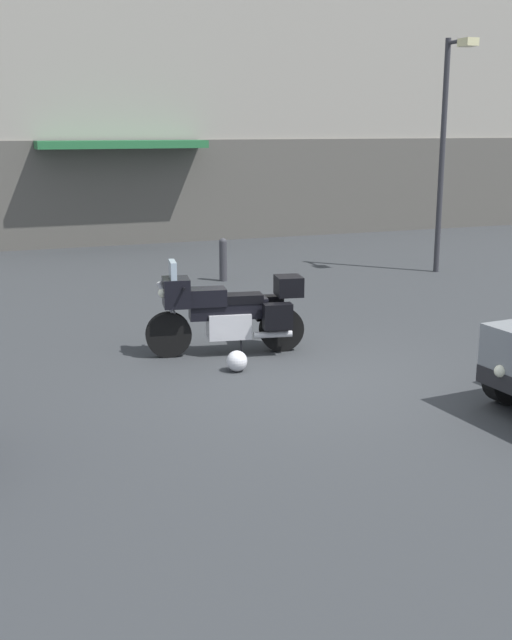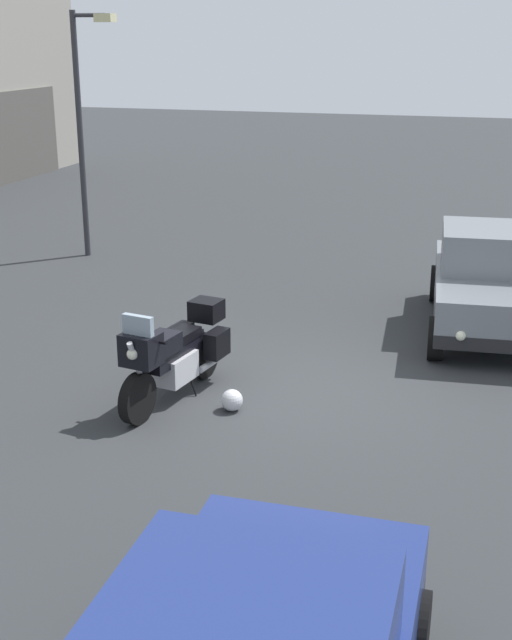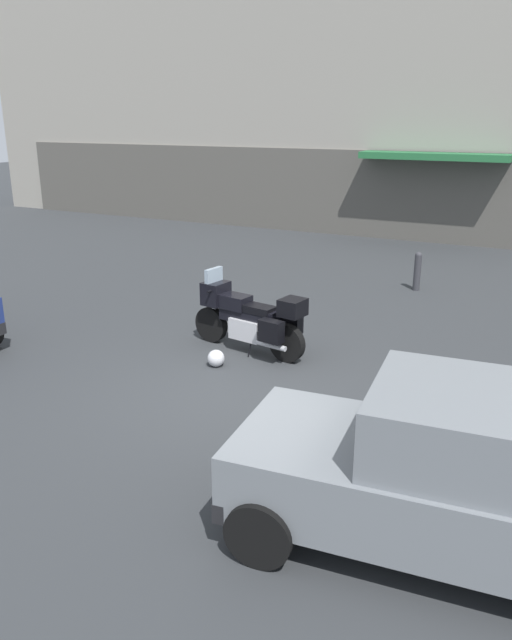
{
  "view_description": "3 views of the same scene",
  "coord_description": "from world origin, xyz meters",
  "px_view_note": "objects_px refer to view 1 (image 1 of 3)",
  "views": [
    {
      "loc": [
        -4.17,
        -8.77,
        3.15
      ],
      "look_at": [
        -0.78,
        0.09,
        0.83
      ],
      "focal_mm": 44.57,
      "sensor_mm": 36.0,
      "label": 1
    },
    {
      "loc": [
        -10.16,
        -2.4,
        4.54
      ],
      "look_at": [
        0.24,
        0.69,
        0.87
      ],
      "focal_mm": 47.85,
      "sensor_mm": 36.0,
      "label": 2
    },
    {
      "loc": [
        3.92,
        -7.34,
        3.88
      ],
      "look_at": [
        -0.15,
        0.8,
        0.86
      ],
      "focal_mm": 34.79,
      "sensor_mm": 36.0,
      "label": 3
    }
  ],
  "objects_px": {
    "streetlamp_curbside": "(447,134)",
    "bollard_curbside": "(223,258)",
    "motorcycle": "(229,311)",
    "helmet": "(237,361)"
  },
  "relations": [
    {
      "from": "helmet",
      "to": "streetlamp_curbside",
      "type": "height_order",
      "value": "streetlamp_curbside"
    },
    {
      "from": "motorcycle",
      "to": "helmet",
      "type": "bearing_deg",
      "value": 87.73
    },
    {
      "from": "streetlamp_curbside",
      "to": "bollard_curbside",
      "type": "distance_m",
      "value": 5.47
    },
    {
      "from": "helmet",
      "to": "bollard_curbside",
      "type": "bearing_deg",
      "value": 73.02
    },
    {
      "from": "motorcycle",
      "to": "bollard_curbside",
      "type": "distance_m",
      "value": 5.5
    },
    {
      "from": "motorcycle",
      "to": "helmet",
      "type": "distance_m",
      "value": 0.98
    },
    {
      "from": "motorcycle",
      "to": "streetlamp_curbside",
      "type": "bearing_deg",
      "value": -135.74
    },
    {
      "from": "motorcycle",
      "to": "streetlamp_curbside",
      "type": "distance_m",
      "value": 8.19
    },
    {
      "from": "motorcycle",
      "to": "streetlamp_curbside",
      "type": "xyz_separation_m",
      "value": [
        6.46,
        4.43,
        2.38
      ]
    },
    {
      "from": "bollard_curbside",
      "to": "streetlamp_curbside",
      "type": "bearing_deg",
      "value": -9.47
    }
  ]
}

